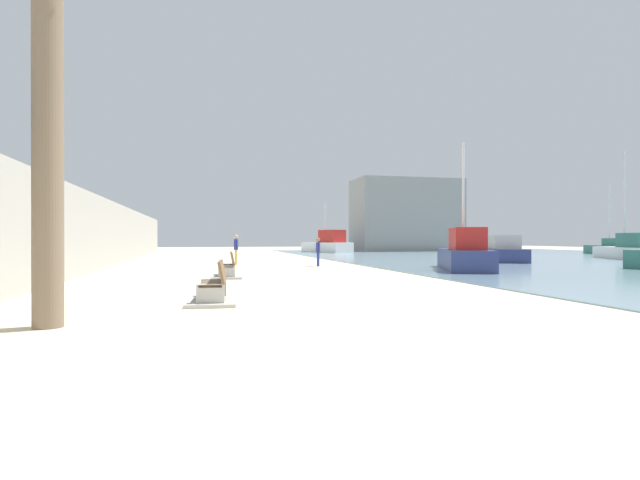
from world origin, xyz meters
name	(u,v)px	position (x,y,z in m)	size (l,w,h in m)	color
ground_plane	(251,267)	(0.00, 18.00, 0.00)	(120.00, 120.00, 0.00)	beige
seawall	(95,233)	(-7.50, 18.00, 1.74)	(0.80, 64.00, 3.48)	#ADAAA3
water_bay	(634,262)	(24.00, 18.00, 0.02)	(36.00, 68.00, 0.04)	#7A99A8
bench_near	(214,292)	(-2.27, 3.89, 0.23)	(1.27, 2.18, 0.98)	#ADAAA3
bench_far	(227,271)	(-1.57, 11.34, 0.23)	(1.18, 2.14, 0.98)	#ADAAA3
person_walking	(318,250)	(3.55, 17.92, 0.87)	(0.29, 0.50, 1.52)	navy
person_standing	(236,247)	(-0.58, 20.59, 0.99)	(0.26, 0.51, 1.70)	gold
boat_far_right	(328,244)	(10.29, 41.99, 0.88)	(4.47, 6.28, 5.21)	white
boat_outer	(612,248)	(33.72, 29.90, 0.61)	(3.13, 6.24, 6.77)	#337060
boat_mid_bay	(465,254)	(9.33, 12.91, 0.76)	(3.91, 6.21, 5.96)	navy
boat_far_left	(629,249)	(26.15, 20.54, 0.73)	(3.39, 6.68, 7.63)	white
boat_distant	(501,252)	(16.20, 20.49, 0.64)	(4.68, 7.27, 1.64)	navy
harbor_building	(406,216)	(20.60, 46.00, 4.11)	(12.00, 6.00, 8.22)	gray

